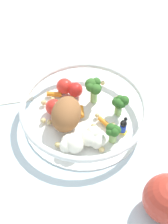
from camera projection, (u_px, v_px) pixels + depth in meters
name	position (u px, v px, depth m)	size (l,w,h in m)	color
ground_plane	(79.00, 121.00, 0.68)	(2.40, 2.40, 0.00)	silver
food_container	(82.00, 114.00, 0.65)	(0.25, 0.25, 0.07)	white
loose_apple	(168.00, 199.00, 0.52)	(0.08, 0.08, 0.09)	#BC3828
folded_napkin	(0.00, 84.00, 0.74)	(0.12, 0.14, 0.01)	silver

